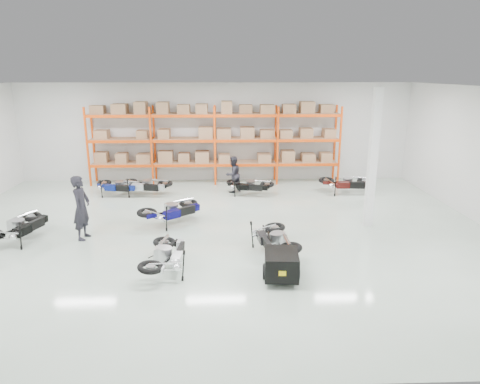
{
  "coord_description": "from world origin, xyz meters",
  "views": [
    {
      "loc": [
        0.48,
        -12.83,
        4.94
      ],
      "look_at": [
        0.94,
        0.84,
        1.1
      ],
      "focal_mm": 32.0,
      "sensor_mm": 36.0,
      "label": 1
    }
  ],
  "objects_px": {
    "moto_back_a": "(118,183)",
    "moto_back_c": "(249,182)",
    "moto_silver_left": "(167,251)",
    "moto_back_d": "(347,180)",
    "moto_back_b": "(145,182)",
    "person_back": "(233,174)",
    "moto_touring_right": "(274,234)",
    "moto_blue_centre": "(172,206)",
    "trailer": "(281,264)",
    "moto_black_far_left": "(18,223)",
    "person_left": "(81,208)"
  },
  "relations": [
    {
      "from": "moto_blue_centre",
      "to": "moto_touring_right",
      "type": "distance_m",
      "value": 4.1
    },
    {
      "from": "moto_black_far_left",
      "to": "moto_touring_right",
      "type": "relative_size",
      "value": 1.04
    },
    {
      "from": "moto_blue_centre",
      "to": "trailer",
      "type": "relative_size",
      "value": 1.13
    },
    {
      "from": "moto_touring_right",
      "to": "moto_back_b",
      "type": "xyz_separation_m",
      "value": [
        -4.67,
        6.1,
        -0.0
      ]
    },
    {
      "from": "person_left",
      "to": "moto_back_d",
      "type": "bearing_deg",
      "value": -56.54
    },
    {
      "from": "moto_blue_centre",
      "to": "moto_touring_right",
      "type": "bearing_deg",
      "value": -168.31
    },
    {
      "from": "moto_blue_centre",
      "to": "moto_back_b",
      "type": "relative_size",
      "value": 1.04
    },
    {
      "from": "moto_black_far_left",
      "to": "person_back",
      "type": "xyz_separation_m",
      "value": [
        6.55,
        5.3,
        0.18
      ]
    },
    {
      "from": "moto_back_b",
      "to": "moto_back_d",
      "type": "relative_size",
      "value": 0.97
    },
    {
      "from": "moto_touring_right",
      "to": "trailer",
      "type": "relative_size",
      "value": 1.09
    },
    {
      "from": "trailer",
      "to": "person_back",
      "type": "height_order",
      "value": "person_back"
    },
    {
      "from": "moto_blue_centre",
      "to": "moto_touring_right",
      "type": "xyz_separation_m",
      "value": [
        3.15,
        -2.61,
        -0.02
      ]
    },
    {
      "from": "moto_silver_left",
      "to": "moto_back_c",
      "type": "xyz_separation_m",
      "value": [
        2.48,
        7.03,
        -0.03
      ]
    },
    {
      "from": "moto_back_a",
      "to": "moto_back_c",
      "type": "distance_m",
      "value": 5.42
    },
    {
      "from": "moto_black_far_left",
      "to": "moto_silver_left",
      "type": "bearing_deg",
      "value": 172.2
    },
    {
      "from": "trailer",
      "to": "moto_back_c",
      "type": "bearing_deg",
      "value": 97.38
    },
    {
      "from": "moto_black_far_left",
      "to": "moto_back_a",
      "type": "distance_m",
      "value": 5.24
    },
    {
      "from": "trailer",
      "to": "person_left",
      "type": "bearing_deg",
      "value": 157.32
    },
    {
      "from": "moto_black_far_left",
      "to": "moto_touring_right",
      "type": "distance_m",
      "value": 7.67
    },
    {
      "from": "moto_back_a",
      "to": "person_left",
      "type": "height_order",
      "value": "person_left"
    },
    {
      "from": "trailer",
      "to": "moto_back_a",
      "type": "distance_m",
      "value": 9.65
    },
    {
      "from": "moto_back_a",
      "to": "moto_back_c",
      "type": "bearing_deg",
      "value": -77.12
    },
    {
      "from": "moto_back_c",
      "to": "person_left",
      "type": "xyz_separation_m",
      "value": [
        -5.33,
        -4.69,
        0.46
      ]
    },
    {
      "from": "moto_silver_left",
      "to": "moto_back_d",
      "type": "relative_size",
      "value": 0.96
    },
    {
      "from": "moto_touring_right",
      "to": "trailer",
      "type": "height_order",
      "value": "moto_touring_right"
    },
    {
      "from": "moto_black_far_left",
      "to": "moto_touring_right",
      "type": "xyz_separation_m",
      "value": [
        7.58,
        -1.18,
        -0.02
      ]
    },
    {
      "from": "moto_back_b",
      "to": "moto_back_c",
      "type": "relative_size",
      "value": 1.07
    },
    {
      "from": "moto_back_c",
      "to": "moto_back_d",
      "type": "height_order",
      "value": "moto_back_d"
    },
    {
      "from": "moto_back_c",
      "to": "moto_touring_right",
      "type": "bearing_deg",
      "value": -160.04
    },
    {
      "from": "person_left",
      "to": "person_back",
      "type": "height_order",
      "value": "person_left"
    },
    {
      "from": "moto_black_far_left",
      "to": "person_left",
      "type": "bearing_deg",
      "value": -157.98
    },
    {
      "from": "moto_back_a",
      "to": "moto_back_c",
      "type": "xyz_separation_m",
      "value": [
        5.42,
        -0.08,
        0.0
      ]
    },
    {
      "from": "moto_blue_centre",
      "to": "moto_black_far_left",
      "type": "distance_m",
      "value": 4.65
    },
    {
      "from": "moto_back_b",
      "to": "person_left",
      "type": "height_order",
      "value": "person_left"
    },
    {
      "from": "moto_back_d",
      "to": "person_left",
      "type": "bearing_deg",
      "value": 122.55
    },
    {
      "from": "moto_back_c",
      "to": "person_back",
      "type": "distance_m",
      "value": 0.83
    },
    {
      "from": "moto_back_a",
      "to": "moto_back_d",
      "type": "bearing_deg",
      "value": -76.25
    },
    {
      "from": "moto_silver_left",
      "to": "moto_back_a",
      "type": "relative_size",
      "value": 1.06
    },
    {
      "from": "moto_silver_left",
      "to": "moto_back_d",
      "type": "distance_m",
      "value": 9.7
    },
    {
      "from": "trailer",
      "to": "moto_touring_right",
      "type": "bearing_deg",
      "value": 94.54
    },
    {
      "from": "moto_back_c",
      "to": "moto_back_d",
      "type": "xyz_separation_m",
      "value": [
        4.12,
        0.08,
        0.06
      ]
    },
    {
      "from": "moto_back_b",
      "to": "moto_back_c",
      "type": "xyz_separation_m",
      "value": [
        4.29,
        -0.07,
        -0.04
      ]
    },
    {
      "from": "trailer",
      "to": "moto_back_c",
      "type": "relative_size",
      "value": 0.99
    },
    {
      "from": "moto_silver_left",
      "to": "moto_touring_right",
      "type": "height_order",
      "value": "moto_touring_right"
    },
    {
      "from": "moto_touring_right",
      "to": "person_left",
      "type": "height_order",
      "value": "person_left"
    },
    {
      "from": "moto_silver_left",
      "to": "moto_touring_right",
      "type": "distance_m",
      "value": 3.03
    },
    {
      "from": "moto_back_a",
      "to": "moto_blue_centre",
      "type": "bearing_deg",
      "value": -129.12
    },
    {
      "from": "moto_back_b",
      "to": "moto_black_far_left",
      "type": "bearing_deg",
      "value": 162.29
    },
    {
      "from": "moto_back_d",
      "to": "person_back",
      "type": "height_order",
      "value": "person_back"
    },
    {
      "from": "moto_back_d",
      "to": "person_back",
      "type": "bearing_deg",
      "value": 91.36
    }
  ]
}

